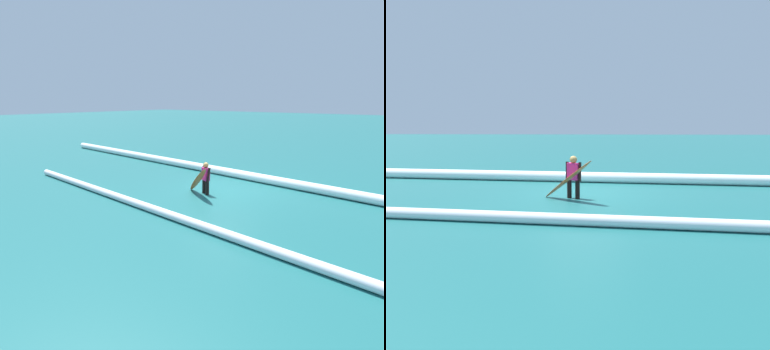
% 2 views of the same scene
% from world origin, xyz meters
% --- Properties ---
extents(ground_plane, '(156.26, 156.26, 0.00)m').
position_xyz_m(ground_plane, '(0.00, 0.00, 0.00)').
color(ground_plane, '#1C5E5E').
extents(surfer, '(0.48, 0.36, 1.28)m').
position_xyz_m(surfer, '(0.25, 0.80, 0.71)').
color(surfer, black).
rests_on(surfer, ground_plane).
extents(surfboard, '(1.60, 1.20, 1.26)m').
position_xyz_m(surfboard, '(0.40, 1.12, 0.61)').
color(surfboard, '#E55926').
rests_on(surfboard, ground_plane).
extents(wave_crest_foreground, '(25.26, 2.18, 0.39)m').
position_xyz_m(wave_crest_foreground, '(2.61, -2.48, 0.20)').
color(wave_crest_foreground, white).
rests_on(wave_crest_foreground, ground_plane).
extents(wave_crest_midground, '(17.66, 1.57, 0.26)m').
position_xyz_m(wave_crest_midground, '(-0.33, 3.71, 0.13)').
color(wave_crest_midground, white).
rests_on(wave_crest_midground, ground_plane).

